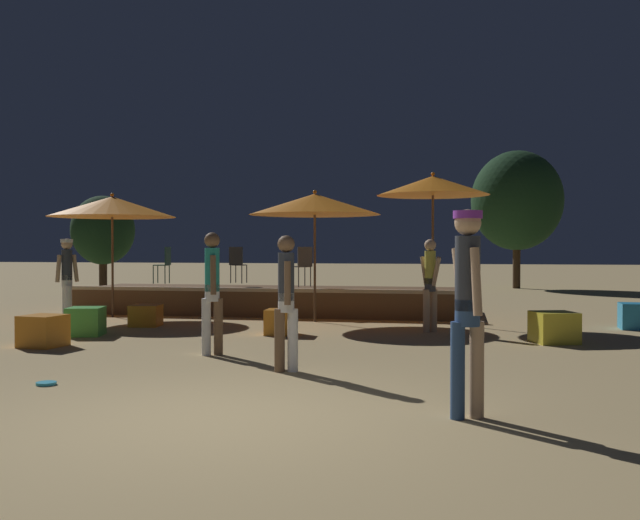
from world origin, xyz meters
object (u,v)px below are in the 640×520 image
object	(u,v)px
patio_umbrella_2	(433,186)
bistro_chair_2	(237,261)
patio_umbrella_1	(315,204)
frisbee_disc	(46,383)
cube_seat_4	(554,327)
cube_seat_1	(146,316)
person_4	(67,277)
cube_seat_5	(43,331)
person_3	(286,298)
background_tree_2	(103,231)
person_0	(212,288)
cube_seat_3	(281,322)
person_1	(467,297)
background_tree_0	(517,201)
person_2	(430,282)
bistro_chair_0	(165,261)
bistro_chair_1	(303,263)
cube_seat_2	(86,321)
cube_seat_0	(635,316)
patio_umbrella_0	(112,207)

from	to	relation	value
patio_umbrella_2	bistro_chair_2	bearing A→B (deg)	155.05
patio_umbrella_1	frisbee_disc	bearing A→B (deg)	-102.44
cube_seat_4	bistro_chair_2	bearing A→B (deg)	144.28
cube_seat_1	person_4	size ratio (longest dim) A/B	0.36
cube_seat_5	person_3	bearing A→B (deg)	-18.56
frisbee_disc	background_tree_2	world-z (taller)	background_tree_2
patio_umbrella_1	person_0	bearing A→B (deg)	-96.23
patio_umbrella_1	cube_seat_3	xyz separation A→B (m)	(-0.15, -2.24, -2.19)
person_1	background_tree_0	size ratio (longest dim) A/B	0.37
patio_umbrella_2	person_1	size ratio (longest dim) A/B	1.63
person_2	bistro_chair_0	bearing A→B (deg)	109.34
cube_seat_1	person_0	bearing A→B (deg)	-52.25
person_1	bistro_chair_1	size ratio (longest dim) A/B	2.08
cube_seat_2	frisbee_disc	world-z (taller)	cube_seat_2
cube_seat_1	cube_seat_2	xyz separation A→B (m)	(-0.39, -1.57, 0.04)
cube_seat_4	person_3	size ratio (longest dim) A/B	0.47
patio_umbrella_1	cube_seat_3	size ratio (longest dim) A/B	5.07
frisbee_disc	cube_seat_3	bearing A→B (deg)	73.82
cube_seat_0	cube_seat_5	world-z (taller)	cube_seat_5
patio_umbrella_2	cube_seat_5	distance (m)	7.86
person_1	person_0	bearing A→B (deg)	115.36
cube_seat_0	person_0	xyz separation A→B (m)	(-6.68, -4.60, 0.71)
cube_seat_5	bistro_chair_1	bearing A→B (deg)	63.92
patio_umbrella_0	patio_umbrella_2	bearing A→B (deg)	1.07
patio_umbrella_1	bistro_chair_2	distance (m)	3.75
person_1	person_4	bearing A→B (deg)	117.59
person_4	background_tree_0	bearing A→B (deg)	97.34
patio_umbrella_2	background_tree_2	xyz separation A→B (m)	(-11.85, 8.56, -0.65)
cube_seat_0	bistro_chair_0	bearing A→B (deg)	167.78
cube_seat_5	person_1	size ratio (longest dim) A/B	0.34
frisbee_disc	person_0	bearing A→B (deg)	66.44
cube_seat_2	person_4	bearing A→B (deg)	130.00
cube_seat_0	cube_seat_1	size ratio (longest dim) A/B	0.90
cube_seat_5	bistro_chair_1	xyz separation A→B (m)	(2.83, 5.79, 0.94)
person_1	person_2	xyz separation A→B (m)	(-0.60, 6.50, -0.18)
cube_seat_1	cube_seat_2	size ratio (longest dim) A/B	0.89
cube_seat_3	bistro_chair_0	size ratio (longest dim) A/B	0.59
person_2	background_tree_2	size ratio (longest dim) A/B	0.50
cube_seat_0	person_1	bearing A→B (deg)	-112.24
person_2	bistro_chair_2	size ratio (longest dim) A/B	1.87
person_3	bistro_chair_1	distance (m)	7.34
bistro_chair_1	bistro_chair_2	size ratio (longest dim) A/B	1.00
cube_seat_1	person_4	world-z (taller)	person_4
person_0	person_3	size ratio (longest dim) A/B	1.04
cube_seat_2	person_4	world-z (taller)	person_4
person_0	background_tree_2	world-z (taller)	background_tree_2
bistro_chair_1	cube_seat_0	bearing A→B (deg)	129.36
cube_seat_2	cube_seat_3	xyz separation A→B (m)	(3.30, 0.78, -0.02)
cube_seat_0	cube_seat_4	world-z (taller)	cube_seat_4
cube_seat_4	cube_seat_2	bearing A→B (deg)	-175.74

